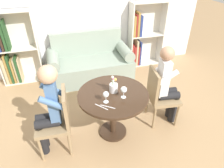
% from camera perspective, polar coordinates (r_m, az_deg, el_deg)
% --- Properties ---
extents(ground_plane, '(16.00, 16.00, 0.00)m').
position_cam_1_polar(ground_plane, '(3.07, 0.27, -13.47)').
color(ground_plane, tan).
extents(back_wall, '(5.20, 0.05, 2.70)m').
position_cam_1_polar(back_wall, '(4.22, -8.40, 21.05)').
color(back_wall, silver).
rests_on(back_wall, ground_plane).
extents(round_table, '(0.93, 0.93, 0.71)m').
position_cam_1_polar(round_table, '(2.68, 0.30, -5.22)').
color(round_table, '#382619').
rests_on(round_table, ground_plane).
extents(couch, '(1.67, 0.80, 0.92)m').
position_cam_1_polar(couch, '(4.18, -6.28, 5.85)').
color(couch, gray).
rests_on(couch, ground_plane).
extents(bookshelf_left, '(0.77, 0.28, 1.41)m').
position_cam_1_polar(bookshelf_left, '(4.32, -26.61, 8.26)').
color(bookshelf_left, silver).
rests_on(bookshelf_left, ground_plane).
extents(bookshelf_right, '(0.77, 0.28, 1.41)m').
position_cam_1_polar(bookshelf_right, '(4.62, 8.32, 13.11)').
color(bookshelf_right, silver).
rests_on(bookshelf_right, ground_plane).
extents(chair_left, '(0.45, 0.45, 0.90)m').
position_cam_1_polar(chair_left, '(2.63, -15.17, -9.70)').
color(chair_left, '#937A56').
rests_on(chair_left, ground_plane).
extents(chair_right, '(0.47, 0.47, 0.90)m').
position_cam_1_polar(chair_right, '(3.03, 13.41, -2.87)').
color(chair_right, '#937A56').
rests_on(chair_right, ground_plane).
extents(person_left, '(0.43, 0.36, 1.26)m').
position_cam_1_polar(person_left, '(2.52, -17.74, -6.75)').
color(person_left, black).
rests_on(person_left, ground_plane).
extents(person_right, '(0.45, 0.38, 1.25)m').
position_cam_1_polar(person_right, '(2.96, 15.50, -0.31)').
color(person_right, black).
rests_on(person_right, ground_plane).
extents(wine_glass_left, '(0.07, 0.07, 0.15)m').
position_cam_1_polar(wine_glass_left, '(2.40, -1.77, -3.09)').
color(wine_glass_left, white).
rests_on(wine_glass_left, round_table).
extents(wine_glass_right, '(0.08, 0.08, 0.16)m').
position_cam_1_polar(wine_glass_right, '(2.47, 3.38, -1.71)').
color(wine_glass_right, white).
rests_on(wine_glass_right, round_table).
extents(flower_vase, '(0.11, 0.11, 0.25)m').
position_cam_1_polar(flower_vase, '(2.59, 0.47, -0.77)').
color(flower_vase, silver).
rests_on(flower_vase, round_table).
extents(knife_left_setting, '(0.16, 0.12, 0.00)m').
position_cam_1_polar(knife_left_setting, '(2.39, -1.21, -6.49)').
color(knife_left_setting, silver).
rests_on(knife_left_setting, round_table).
extents(fork_left_setting, '(0.13, 0.15, 0.00)m').
position_cam_1_polar(fork_left_setting, '(2.39, -3.04, -6.53)').
color(fork_left_setting, silver).
rests_on(fork_left_setting, round_table).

